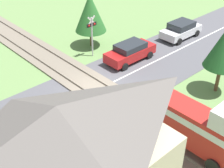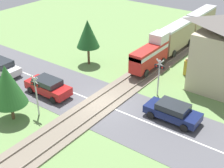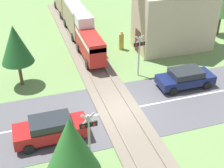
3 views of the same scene
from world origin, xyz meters
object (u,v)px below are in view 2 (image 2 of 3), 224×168
Objects in this scene: car_far_side at (173,111)px; crossing_signal_east_approach at (159,72)px; crossing_signal_west_approach at (36,90)px; pedestrian_by_station at (186,67)px; train at (180,34)px; car_near_crossing at (48,86)px; car_behind_queue at (1,67)px.

car_far_side is 1.24× the size of crossing_signal_east_approach.
crossing_signal_west_approach is 9.95m from crossing_signal_east_approach.
train is at bearing 121.62° from pedestrian_by_station.
car_near_crossing is 2.39× the size of pedestrian_by_station.
pedestrian_by_station reaches higher than car_behind_queue.
crossing_signal_west_approach is 14.39m from pedestrian_by_station.
train is 18.45m from crossing_signal_west_approach.
crossing_signal_west_approach reaches higher than car_behind_queue.
pedestrian_by_station is (6.20, 12.92, -1.33)m from crossing_signal_west_approach.
crossing_signal_east_approach reaches higher than car_near_crossing.
car_behind_queue is (-6.37, -0.00, -0.01)m from car_near_crossing.
car_far_side is 1.04× the size of car_behind_queue.
train reaches higher than pedestrian_by_station.
train is at bearing 106.12° from crossing_signal_east_approach.
car_near_crossing is at bearing 122.39° from crossing_signal_west_approach.
train is 5.47× the size of crossing_signal_east_approach.
crossing_signal_west_approach is (-8.56, -5.45, 1.40)m from car_far_side.
car_near_crossing is at bearing -144.06° from crossing_signal_east_approach.
car_near_crossing is at bearing -127.12° from pedestrian_by_station.
car_near_crossing is at bearing 0.00° from car_behind_queue.
train is 4.40× the size of car_far_side.
crossing_signal_west_approach is at bearing -57.61° from car_near_crossing.
pedestrian_by_station is (14.21, 10.35, 0.03)m from car_behind_queue.
pedestrian_by_station is (-2.36, 7.47, 0.07)m from car_far_side.
train is 10.61m from crossing_signal_east_approach.
crossing_signal_west_approach reaches higher than car_far_side.
car_far_side is 16.81m from car_behind_queue.
train is 13.99m from car_far_side.
car_behind_queue is at bearing -143.93° from pedestrian_by_station.
car_behind_queue reaches higher than car_far_side.
crossing_signal_east_approach is at bearing -93.65° from pedestrian_by_station.
car_behind_queue is at bearing 162.19° from crossing_signal_west_approach.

